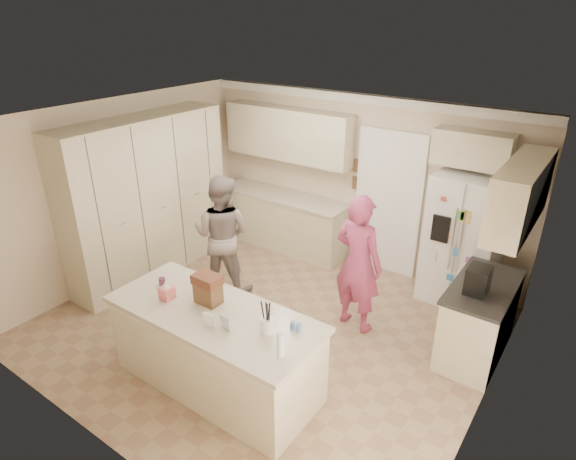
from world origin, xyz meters
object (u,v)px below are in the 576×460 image
Objects in this scene: tissue_box at (167,293)px; dollhouse_body at (208,293)px; coffee_maker at (478,280)px; utensil_crock at (267,325)px; teen_boy at (222,235)px; refrigerator at (464,241)px; island_base at (216,350)px; teen_girl at (358,264)px.

tissue_box is 0.54× the size of dollhouse_body.
tissue_box is at bearing -142.43° from coffee_maker.
teen_boy is at bearing 142.64° from utensil_crock.
refrigerator reaches higher than dollhouse_body.
refrigerator is 1.05× the size of teen_boy.
teen_boy is at bearing 129.74° from island_base.
tissue_box is at bearing -172.87° from utensil_crock.
dollhouse_body is at bearing 176.42° from utensil_crock.
teen_boy is at bearing -173.00° from coffee_maker.
dollhouse_body reaches higher than utensil_crock.
coffee_maker is 2.87m from island_base.
teen_girl is at bearing 56.64° from tissue_box.
coffee_maker is 0.17× the size of teen_girl.
utensil_crock is at bearing 95.76° from teen_girl.
tissue_box is (-2.10, -3.23, 0.10)m from refrigerator.
teen_girl reaches higher than tissue_box.
utensil_crock is at bearing 4.40° from island_base.
coffee_maker is at bearing -64.00° from refrigerator.
coffee_maker reaches higher than island_base.
refrigerator is 1.34m from coffee_maker.
coffee_maker is at bearing 52.88° from utensil_crock.
tissue_box is 2.27m from teen_girl.
refrigerator reaches higher than coffee_maker.
refrigerator is at bearing 56.93° from tissue_box.
refrigerator is at bearing -168.78° from teen_boy.
teen_boy is at bearing 15.99° from teen_girl.
coffee_maker is 3.28m from tissue_box.
teen_girl is (0.70, 1.79, 0.44)m from island_base.
utensil_crock is 0.09× the size of teen_boy.
teen_girl reaches higher than dollhouse_body.
coffee_maker is 0.14× the size of island_base.
dollhouse_body is (-0.80, 0.05, 0.04)m from utensil_crock.
refrigerator reaches higher than teen_girl.
refrigerator is 6.92× the size of dollhouse_body.
island_base is 1.29× the size of teen_boy.
teen_girl is (0.85, 1.69, -0.15)m from dollhouse_body.
teen_boy reaches higher than dollhouse_body.
teen_boy is 1.96m from teen_girl.
utensil_crock is (-0.90, -3.08, 0.10)m from refrigerator.
tissue_box is 1.75m from teen_boy.
teen_girl reaches higher than teen_boy.
refrigerator reaches higher than teen_boy.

